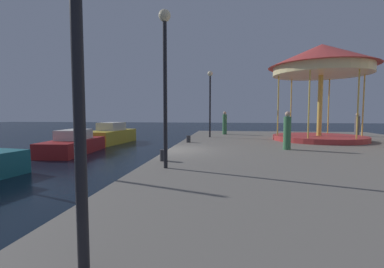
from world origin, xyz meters
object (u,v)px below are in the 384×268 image
(carousel, at_px, (321,69))
(lamp_post_mid_promenade, at_px, (165,62))
(motorboat_red, at_px, (73,144))
(lamp_post_far_end, at_px, (210,93))
(bollard_center, at_px, (163,155))
(person_far_corner, at_px, (357,125))
(motorboat_yellow, at_px, (111,135))
(person_mid_promenade, at_px, (225,124))
(person_by_the_water, at_px, (287,132))
(bollard_south, at_px, (188,139))

(carousel, distance_m, lamp_post_mid_promenade, 12.27)
(motorboat_red, bearing_deg, lamp_post_mid_promenade, -45.03)
(lamp_post_mid_promenade, height_order, lamp_post_far_end, lamp_post_mid_promenade)
(motorboat_red, xyz_separation_m, lamp_post_mid_promenade, (7.58, -7.59, 3.43))
(lamp_post_far_end, relative_size, bollard_center, 11.50)
(motorboat_red, distance_m, person_far_corner, 19.76)
(motorboat_red, relative_size, motorboat_yellow, 1.00)
(person_far_corner, xyz_separation_m, person_mid_promenade, (-9.67, 0.44, 0.06))
(carousel, relative_size, person_by_the_water, 3.56)
(motorboat_red, relative_size, lamp_post_mid_promenade, 1.13)
(motorboat_red, distance_m, lamp_post_mid_promenade, 11.26)
(motorboat_red, height_order, motorboat_yellow, motorboat_yellow)
(motorboat_yellow, distance_m, person_far_corner, 19.04)
(motorboat_yellow, bearing_deg, bollard_south, -39.11)
(motorboat_red, xyz_separation_m, person_mid_promenade, (9.21, 6.20, 1.10))
(motorboat_yellow, relative_size, person_by_the_water, 3.05)
(bollard_south, distance_m, person_far_corner, 13.10)
(motorboat_red, height_order, person_by_the_water, person_by_the_water)
(lamp_post_far_end, bearing_deg, motorboat_red, -156.89)
(lamp_post_mid_promenade, bearing_deg, carousel, 52.21)
(motorboat_yellow, bearing_deg, person_mid_promenade, 2.40)
(lamp_post_far_end, bearing_deg, lamp_post_mid_promenade, -93.24)
(lamp_post_far_end, relative_size, person_by_the_water, 2.61)
(lamp_post_far_end, distance_m, person_far_corner, 11.15)
(lamp_post_mid_promenade, relative_size, person_mid_promenade, 2.59)
(person_by_the_water, xyz_separation_m, person_far_corner, (6.69, 8.41, -0.03))
(carousel, height_order, person_mid_promenade, carousel)
(motorboat_red, height_order, person_far_corner, person_far_corner)
(bollard_south, bearing_deg, person_by_the_water, -26.46)
(motorboat_yellow, bearing_deg, person_far_corner, -0.13)
(bollard_south, distance_m, bollard_center, 6.19)
(motorboat_red, bearing_deg, lamp_post_far_end, 23.11)
(lamp_post_far_end, xyz_separation_m, person_by_the_water, (3.97, -6.15, -2.29))
(bollard_center, bearing_deg, carousel, 47.03)
(lamp_post_mid_promenade, distance_m, person_mid_promenade, 14.08)
(carousel, distance_m, bollard_center, 12.26)
(person_by_the_water, bearing_deg, motorboat_red, 167.75)
(bollard_south, bearing_deg, bollard_center, -90.03)
(person_mid_promenade, bearing_deg, lamp_post_far_end, -110.36)
(lamp_post_mid_promenade, distance_m, person_far_corner, 17.65)
(carousel, relative_size, person_mid_promenade, 3.44)
(person_by_the_water, relative_size, person_far_corner, 1.03)
(lamp_post_mid_promenade, xyz_separation_m, person_mid_promenade, (1.63, 13.78, -2.34))
(motorboat_yellow, bearing_deg, person_by_the_water, -34.44)
(lamp_post_mid_promenade, bearing_deg, person_mid_promenade, 83.26)
(carousel, relative_size, lamp_post_mid_promenade, 1.33)
(motorboat_yellow, distance_m, person_mid_promenade, 9.41)
(carousel, relative_size, bollard_center, 15.69)
(lamp_post_mid_promenade, relative_size, person_far_corner, 2.77)
(bollard_center, bearing_deg, person_mid_promenade, 80.97)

